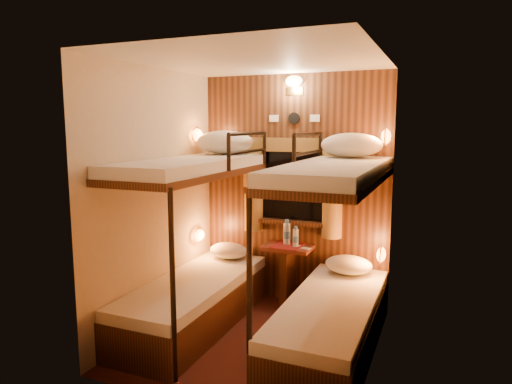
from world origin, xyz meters
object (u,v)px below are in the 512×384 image
at_px(bunk_left, 195,268).
at_px(bunk_right, 331,287).
at_px(bottle_right, 296,238).
at_px(bottle_left, 287,233).
at_px(table, 287,267).

relative_size(bunk_left, bunk_right, 1.00).
xyz_separation_m(bunk_left, bottle_right, (0.74, 0.76, 0.18)).
distance_m(bunk_right, bottle_left, 1.09).
height_order(bunk_left, bottle_left, bunk_left).
xyz_separation_m(bunk_left, bottle_left, (0.62, 0.83, 0.20)).
height_order(bunk_right, bottle_left, bunk_right).
bearing_deg(bunk_left, bottle_left, 53.36).
relative_size(table, bottle_right, 3.04).
bearing_deg(bunk_right, bunk_left, 180.00).
bearing_deg(bottle_left, bunk_left, -126.64).
bearing_deg(bottle_left, bottle_right, -31.06).
bearing_deg(table, bottle_right, -10.87).
bearing_deg(bottle_right, bottle_left, 148.94).
bearing_deg(bunk_right, bottle_right, 126.07).
bearing_deg(bottle_right, bunk_right, -53.93).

